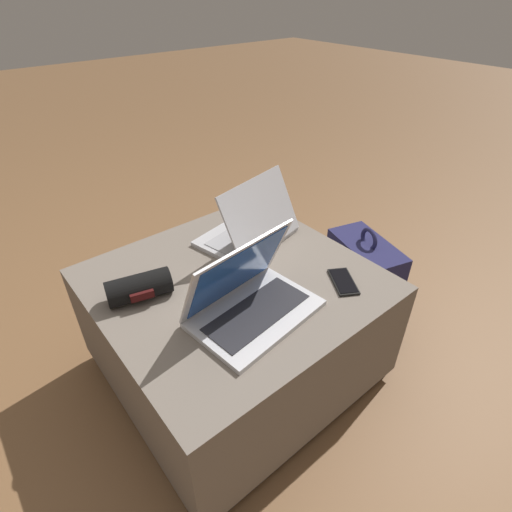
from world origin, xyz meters
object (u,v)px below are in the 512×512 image
Objects in this scene: laptop_near at (249,299)px; wrist_brace at (139,287)px; cell_phone at (343,282)px; laptop_far at (251,228)px; backpack at (362,285)px.

wrist_brace is (-0.22, 0.26, -0.01)m from laptop_near.
cell_phone is (0.31, -0.08, -0.04)m from laptop_near.
laptop_far is at bearing 43.97° from laptop_near.
laptop_near reaches higher than cell_phone.
backpack is at bearing -3.56° from laptop_near.
wrist_brace is at bearing 123.13° from laptop_near.
laptop_near is at bearing 38.47° from laptop_far.
backpack is 0.91m from wrist_brace.
laptop_far reaches higher than backpack.
laptop_near is at bearing 15.86° from cell_phone.
laptop_near reaches higher than wrist_brace.
laptop_near reaches higher than backpack.
backpack is 2.29× the size of wrist_brace.
laptop_near is 1.02× the size of laptop_far.
backpack is at bearing -127.71° from cell_phone.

